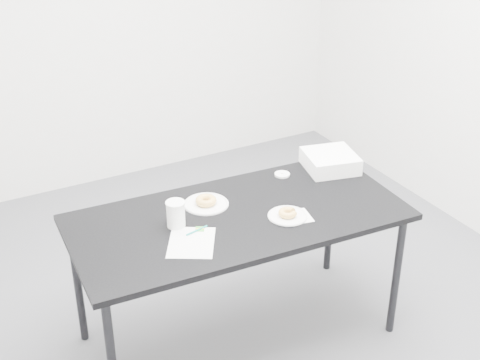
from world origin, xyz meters
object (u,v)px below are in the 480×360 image
scorecard (191,242)px  bakery_box (330,161)px  table (238,225)px  plate_near (288,216)px  donut_far (206,200)px  donut_near (288,213)px  pen (197,230)px  plate_far (206,204)px  coffee_cup (176,214)px

scorecard → bakery_box: (1.02, 0.33, 0.05)m
table → scorecard: (-0.32, -0.12, 0.06)m
plate_near → donut_far: bearing=135.0°
scorecard → donut_far: (0.22, 0.29, 0.02)m
donut_near → donut_far: bearing=135.0°
scorecard → pen: bearing=79.8°
plate_far → bakery_box: (0.80, 0.04, 0.04)m
plate_far → donut_near: bearing=-45.0°
scorecard → donut_far: donut_far is taller
bakery_box → table: bearing=-150.4°
bakery_box → plate_far: bearing=-164.0°
plate_near → pen: bearing=168.8°
donut_near → plate_far: size_ratio=0.40×
coffee_cup → table: bearing=-9.0°
pen → donut_near: size_ratio=1.33×
plate_near → bakery_box: bakery_box is taller
table → coffee_cup: size_ratio=12.80×
donut_far → plate_near: bearing=-45.0°
table → pen: (-0.25, -0.04, 0.06)m
pen → bakery_box: bearing=1.6°
pen → plate_far: bearing=41.2°
table → donut_far: donut_far is taller
donut_far → coffee_cup: bearing=-151.5°
coffee_cup → plate_far: bearing=28.5°
table → scorecard: bearing=-155.9°
table → coffee_cup: (-0.32, 0.05, 0.13)m
plate_near → plate_far: plate_near is taller
pen → bakery_box: bakery_box is taller
table → coffee_cup: 0.34m
donut_near → pen: bearing=168.8°
pen → donut_near: 0.47m
pen → plate_near: (0.46, -0.09, -0.00)m
pen → donut_far: (0.15, 0.21, 0.02)m
plate_near → bakery_box: (0.50, 0.34, 0.04)m
plate_near → plate_far: (-0.31, 0.31, -0.00)m
plate_far → scorecard: bearing=-126.8°
table → scorecard: size_ratio=6.42×
pen → plate_near: size_ratio=0.62×
pen → coffee_cup: size_ratio=0.93×
pen → plate_far: pen is taller
plate_far → plate_near: bearing=-45.0°
donut_near → bakery_box: size_ratio=0.34×
table → bakery_box: 0.74m
table → plate_near: plate_near is taller
pen → plate_far: size_ratio=0.53×
pen → coffee_cup: coffee_cup is taller
plate_near → donut_near: 0.02m
plate_far → bakery_box: bearing=2.8°
plate_far → donut_far: bearing=-14.0°
donut_near → plate_far: donut_near is taller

